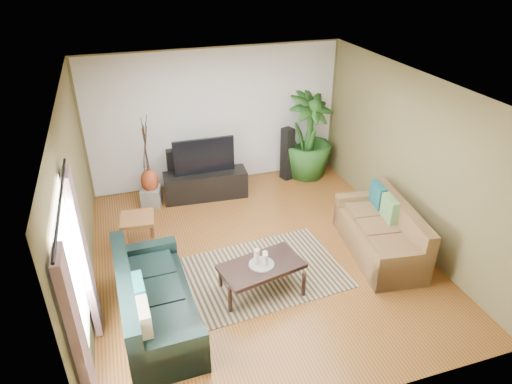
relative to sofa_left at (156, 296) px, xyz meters
name	(u,v)px	position (x,y,z in m)	size (l,w,h in m)	color
floor	(260,256)	(1.69, 0.94, -0.42)	(5.50, 5.50, 0.00)	#965426
ceiling	(261,87)	(1.69, 0.94, 2.28)	(5.50, 5.50, 0.00)	white
wall_back	(216,118)	(1.69, 3.69, 0.93)	(5.00, 5.00, 0.00)	brown
wall_front	(352,309)	(1.69, -1.81, 0.93)	(5.00, 5.00, 0.00)	brown
wall_left	(76,207)	(-0.81, 0.94, 0.92)	(5.50, 5.50, 0.00)	brown
wall_right	(410,158)	(4.19, 0.94, 0.92)	(5.50, 5.50, 0.00)	brown
backwall_panel	(216,118)	(1.69, 3.68, 0.93)	(4.90, 4.90, 0.00)	white
window_pane	(73,281)	(-0.79, -0.66, 0.97)	(1.80, 1.80, 0.00)	white
curtain_near	(82,354)	(-0.74, -1.41, 0.72)	(0.08, 0.35, 2.20)	gray
curtain_far	(84,257)	(-0.74, 0.09, 0.72)	(0.08, 0.35, 2.20)	gray
curtain_rod	(60,202)	(-0.74, -0.66, 1.87)	(0.03, 0.03, 1.90)	black
sofa_left	(156,296)	(0.00, 0.00, 0.00)	(2.03, 0.87, 0.85)	black
sofa_right	(380,230)	(3.50, 0.48, 0.00)	(1.86, 0.84, 0.85)	brown
area_rug	(264,272)	(1.63, 0.53, -0.42)	(2.30, 1.63, 0.01)	tan
coffee_table	(261,278)	(1.46, 0.16, -0.19)	(1.13, 0.62, 0.46)	black
candle_tray	(261,264)	(1.46, 0.16, 0.05)	(0.35, 0.35, 0.02)	gray
candle_tall	(257,257)	(1.40, 0.19, 0.17)	(0.07, 0.07, 0.23)	beige
candle_mid	(265,260)	(1.50, 0.12, 0.14)	(0.07, 0.07, 0.18)	beige
candle_short	(265,256)	(1.53, 0.22, 0.13)	(0.07, 0.07, 0.14)	beige
tv_stand	(206,185)	(1.29, 3.07, -0.16)	(1.57, 0.47, 0.52)	black
television	(204,156)	(1.29, 3.09, 0.44)	(1.15, 0.06, 0.68)	black
speaker_left	(172,172)	(0.72, 3.44, 0.03)	(0.16, 0.18, 0.90)	black
speaker_right	(287,154)	(3.07, 3.35, 0.13)	(0.20, 0.22, 1.10)	black
potted_plant	(308,136)	(3.51, 3.35, 0.46)	(1.00, 1.00, 1.78)	#204F1A
plant_pot	(306,170)	(3.51, 3.35, -0.30)	(0.33, 0.33, 0.26)	black
pedestal	(152,196)	(0.26, 3.09, -0.25)	(0.35, 0.35, 0.35)	gray
vase	(150,180)	(0.26, 3.09, 0.09)	(0.32, 0.32, 0.45)	#983B1B
side_table	(139,232)	(-0.07, 1.79, -0.15)	(0.52, 0.52, 0.55)	#925930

